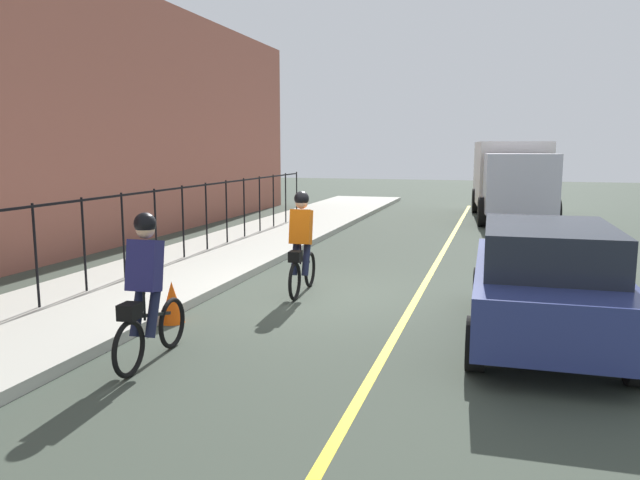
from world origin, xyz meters
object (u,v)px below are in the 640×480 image
cyclist_lead (301,243)px  traffic_cone_near (172,302)px  cyclist_follow (147,290)px  patrol_sedan (545,280)px  box_truck_background (512,176)px

cyclist_lead → traffic_cone_near: 2.64m
traffic_cone_near → cyclist_lead: bearing=-29.9°
cyclist_lead → traffic_cone_near: cyclist_lead is taller
cyclist_lead → cyclist_follow: same height
cyclist_follow → traffic_cone_near: 1.83m
patrol_sedan → traffic_cone_near: bearing=96.9°
cyclist_follow → box_truck_background: (17.07, -4.32, 0.64)m
cyclist_follow → cyclist_lead: bearing=-13.0°
cyclist_follow → patrol_sedan: cyclist_follow is taller
patrol_sedan → box_truck_background: size_ratio=0.64×
cyclist_lead → patrol_sedan: cyclist_lead is taller
cyclist_follow → patrol_sedan: 5.15m
cyclist_lead → box_truck_background: box_truck_background is taller
cyclist_follow → box_truck_background: size_ratio=0.27×
cyclist_follow → box_truck_background: bearing=-17.5°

